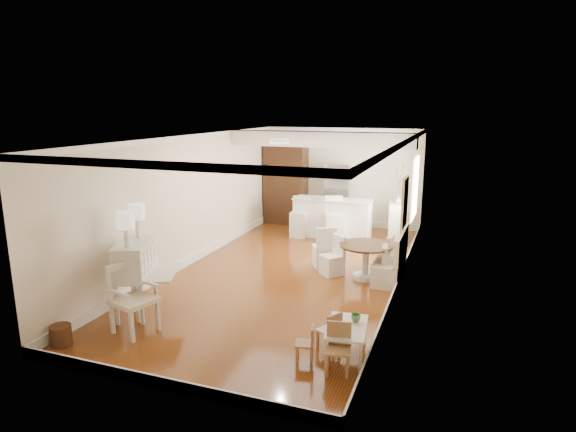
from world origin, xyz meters
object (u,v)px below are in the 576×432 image
Objects in this scene: fridge at (349,197)px; dining_table at (366,262)px; kids_chair_a at (305,343)px; kids_chair_b at (329,330)px; secretary_bureau at (136,278)px; breakfast_counter at (332,218)px; kids_table at (347,341)px; slip_chair_near at (332,256)px; slip_chair_far at (324,246)px; bar_stool_left at (299,217)px; pantry_cabinet at (286,185)px; bar_stool_right at (334,219)px; gustavian_armchair at (134,299)px; sideboard at (397,222)px; kids_chair_c at (338,349)px; wicker_basket at (61,335)px.

dining_table is at bearing -72.32° from fridge.
kids_chair_a is 0.90× the size of kids_chair_b.
secretary_bureau reaches higher than breakfast_counter.
kids_table is 3.30m from slip_chair_near.
slip_chair_far reaches higher than kids_chair_b.
pantry_cabinet is (-0.87, 1.35, 0.62)m from bar_stool_left.
slip_chair_far is 4.20m from pantry_cabinet.
kids_table is at bearing 110.86° from kids_chair_a.
pantry_cabinet reaches higher than bar_stool_right.
gustavian_armchair is at bearing -102.07° from fridge.
bar_stool_right is 1.66m from sideboard.
gustavian_armchair is at bearing -126.29° from bar_stool_right.
kids_chair_b is 3.61m from slip_chair_far.
sideboard is at bearing -149.94° from kids_chair_b.
kids_chair_c is at bearing -71.44° from bar_stool_left.
wicker_basket is 0.58× the size of kids_chair_a.
fridge reaches higher than wicker_basket.
sideboard is at bearing -142.63° from slip_chair_far.
kids_chair_b is 6.22m from sideboard.
kids_table is at bearing 102.55° from kids_chair_b.
breakfast_counter is (-1.52, 5.89, 0.23)m from kids_chair_b.
gustavian_armchair is at bearing -48.87° from kids_chair_b.
fridge reaches higher than kids_chair_a.
fridge reaches higher than slip_chair_near.
kids_chair_b is 5.70m from bar_stool_right.
pantry_cabinet reaches higher than kids_chair_c.
wicker_basket is 4.11m from kids_table.
secretary_bureau is at bearing -107.22° from breakfast_counter.
fridge is (0.20, 1.05, 0.39)m from breakfast_counter.
dining_table is at bearing -63.19° from breakfast_counter.
kids_chair_b is 6.09m from breakfast_counter.
bar_stool_right is at bearing 117.55° from dining_table.
slip_chair_near is at bearing -98.18° from bar_stool_right.
kids_table is 0.84× the size of dining_table.
slip_chair_far reaches higher than kids_chair_a.
slip_chair_far is 2.49m from breakfast_counter.
secretary_bureau reaches higher than kids_chair_a.
wicker_basket is at bearing -83.93° from slip_chair_near.
secretary_bureau is 7.15m from fridge.
wicker_basket is 0.34× the size of kids_table.
kids_chair_b is at bearing -98.06° from bar_stool_right.
secretary_bureau is 1.18× the size of dining_table.
slip_chair_far reaches higher than slip_chair_near.
breakfast_counter is (2.15, 7.11, 0.37)m from wicker_basket.
sideboard is (1.18, 2.77, 0.02)m from slip_chair_far.
fridge is (1.59, 7.45, 0.36)m from gustavian_armchair.
kids_chair_c is 0.32× the size of breakfast_counter.
wicker_basket is at bearing -130.79° from bar_stool_right.
kids_chair_c is 0.66× the size of sideboard.
kids_chair_c is (0.50, -0.15, 0.08)m from kids_chair_a.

